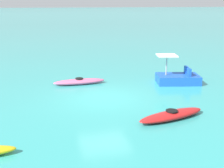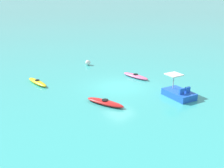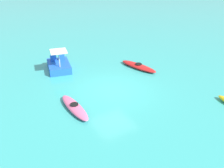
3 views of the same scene
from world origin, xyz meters
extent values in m
plane|color=#38ADA8|center=(0.00, 0.00, 0.00)|extent=(600.00, 600.00, 0.00)
ellipsoid|color=pink|center=(0.77, -2.89, 0.16)|extent=(2.98, 0.75, 0.32)
cylinder|color=black|center=(0.77, -2.89, 0.35)|extent=(0.45, 0.45, 0.05)
ellipsoid|color=red|center=(-2.00, 3.41, 0.16)|extent=(3.19, 1.50, 0.32)
cylinder|color=black|center=(-2.00, 3.41, 0.35)|extent=(0.58, 0.58, 0.05)
cube|color=blue|center=(-4.82, -1.68, 0.25)|extent=(2.67, 2.00, 0.50)
cube|color=blue|center=(-5.29, -1.26, 0.72)|extent=(0.25, 0.46, 0.44)
cube|color=blue|center=(-5.42, -1.85, 0.72)|extent=(0.25, 0.46, 0.44)
cylinder|color=#B2B2B7|center=(-4.13, -1.83, 1.05)|extent=(0.08, 0.08, 1.10)
cube|color=silver|center=(-4.13, -1.83, 1.64)|extent=(1.32, 1.32, 0.08)
camera|label=1|loc=(3.26, 13.89, 4.54)|focal=48.67mm
camera|label=2|loc=(-15.25, 15.07, 7.69)|focal=42.67mm
camera|label=3|loc=(11.64, -7.08, 7.43)|focal=40.39mm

